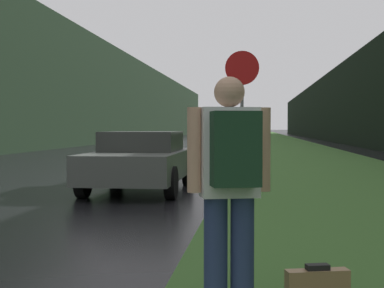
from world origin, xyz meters
The scene contains 8 objects.
grass_verge centered at (6.44, 40.00, 0.01)m, with size 6.00×240.00×0.02m, color #386028.
lane_stripe_c centered at (0.00, 13.87, 0.00)m, with size 0.12×3.00×0.01m, color silver.
lane_stripe_d centered at (0.00, 20.87, 0.00)m, with size 0.12×3.00×0.01m, color silver.
treeline_far_side centered at (-9.44, 50.00, 4.39)m, with size 2.00×140.00×8.78m, color black.
treeline_near_side centered at (12.44, 50.00, 3.42)m, with size 2.00×140.00×6.84m, color black.
stop_sign centered at (3.93, 11.71, 1.87)m, with size 0.72×0.07×3.01m.
hitchhiker_with_backpack centered at (4.02, 4.10, 1.01)m, with size 0.59×0.49×1.76m.
car_passing_near centered at (1.72, 11.78, 0.67)m, with size 1.96×4.13×1.30m.
Camera 1 is at (4.19, 0.30, 1.39)m, focal length 50.00 mm.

